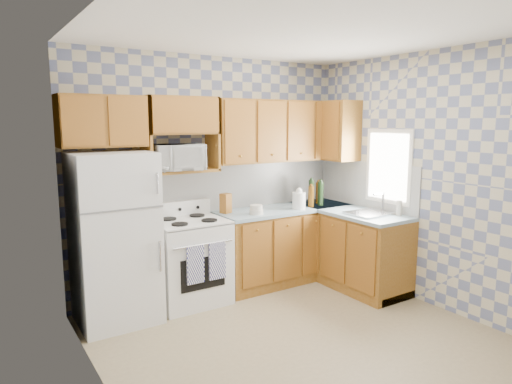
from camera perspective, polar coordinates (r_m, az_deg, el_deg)
floor at (r=4.45m, az=4.94°, el=-17.50°), size 3.40×3.40×0.00m
back_wall at (r=5.37m, az=-5.38°, el=2.19°), size 3.40×0.02×2.70m
right_wall at (r=5.25m, az=19.99°, el=1.53°), size 0.02×3.20×2.70m
backsplash_back at (r=5.58m, az=-1.67°, el=0.91°), size 2.60×0.02×0.56m
backsplash_right at (r=5.77m, az=13.53°, el=0.94°), size 0.02×1.60×0.56m
refrigerator at (r=4.68m, az=-17.29°, el=-5.54°), size 0.75×0.70×1.68m
stove_body at (r=5.07m, az=-8.28°, el=-8.69°), size 0.76×0.65×0.90m
cooktop at (r=4.95m, az=-8.40°, el=-3.66°), size 0.76×0.65×0.02m
backguard at (r=5.18m, az=-9.69°, el=-2.07°), size 0.76×0.08×0.17m
dish_towel_left at (r=4.71m, az=-7.58°, el=-9.00°), size 0.19×0.02×0.39m
dish_towel_right at (r=4.81m, az=-4.88°, el=-8.55°), size 0.19×0.02×0.39m
base_cabinets_back at (r=5.73m, az=3.55°, el=-6.66°), size 1.75×0.60×0.88m
base_cabinets_right at (r=5.72m, az=11.23°, el=-6.83°), size 0.60×1.60×0.88m
countertop_back at (r=5.62m, az=3.62°, el=-2.14°), size 1.77×0.63×0.04m
countertop_right at (r=5.61m, az=11.34°, el=-2.31°), size 0.63×1.60×0.04m
upper_cabinets_back at (r=5.63m, az=2.86°, el=7.62°), size 1.75×0.33×0.74m
upper_cabinets_fridge at (r=4.71m, az=-18.72°, el=8.39°), size 0.82×0.33×0.50m
upper_cabinets_right at (r=5.93m, az=9.55°, el=7.58°), size 0.33×0.70×0.74m
microwave_shelf at (r=5.01m, az=-9.30°, el=2.61°), size 0.80×0.33×0.03m
microwave at (r=4.92m, az=-9.60°, el=4.29°), size 0.54×0.40×0.28m
sink at (r=5.37m, az=13.99°, el=-2.63°), size 0.48×0.40×0.03m
window at (r=5.50m, az=16.23°, el=3.08°), size 0.02×0.66×0.86m
bottle_0 at (r=5.77m, az=6.93°, el=-0.08°), size 0.07×0.07×0.32m
bottle_1 at (r=5.79m, az=8.06°, el=-0.17°), size 0.07×0.07×0.30m
bottle_2 at (r=5.89m, az=7.79°, el=-0.11°), size 0.07×0.07×0.28m
bottle_3 at (r=5.67m, az=6.89°, el=-0.56°), size 0.07×0.07×0.26m
knife_block at (r=5.26m, az=-3.81°, el=-1.42°), size 0.13×0.13×0.23m
electric_kettle at (r=5.51m, az=5.39°, el=-1.10°), size 0.16×0.16×0.20m
food_containers at (r=5.20m, az=0.04°, el=-2.21°), size 0.16×0.16×0.11m
soap_bottle at (r=5.37m, az=17.46°, el=-1.92°), size 0.06×0.06×0.17m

